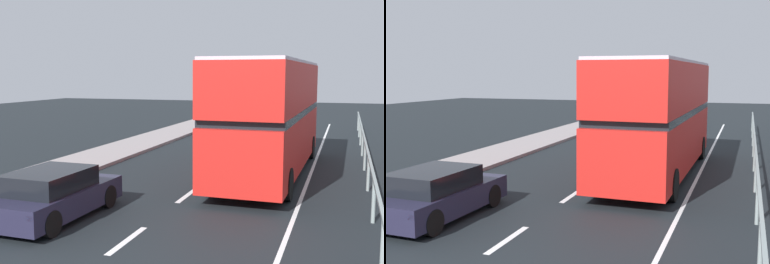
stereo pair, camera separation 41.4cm
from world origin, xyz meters
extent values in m
cube|color=silver|center=(0.00, 4.14, 0.00)|extent=(0.16, 1.92, 0.01)
cube|color=silver|center=(0.00, 8.43, 0.00)|extent=(0.16, 1.92, 0.01)
cube|color=silver|center=(0.00, 12.72, 0.00)|extent=(0.16, 1.92, 0.01)
cube|color=silver|center=(0.00, 17.02, 0.00)|extent=(0.16, 1.92, 0.01)
cube|color=silver|center=(0.00, 21.31, 0.00)|extent=(0.16, 1.92, 0.01)
cube|color=silver|center=(0.00, 25.61, 0.00)|extent=(0.16, 1.92, 0.01)
cube|color=silver|center=(0.00, 29.90, 0.00)|extent=(0.16, 1.92, 0.01)
cube|color=silver|center=(3.43, 9.00, 0.00)|extent=(0.12, 46.00, 0.01)
cube|color=gray|center=(5.38, 9.00, 1.10)|extent=(0.08, 42.00, 0.08)
cylinder|color=gray|center=(5.38, 3.75, 0.55)|extent=(0.10, 0.10, 1.10)
cylinder|color=gray|center=(5.38, 7.25, 0.55)|extent=(0.10, 0.10, 1.10)
cylinder|color=gray|center=(5.38, 10.75, 0.55)|extent=(0.10, 0.10, 1.10)
cylinder|color=gray|center=(5.38, 14.25, 0.55)|extent=(0.10, 0.10, 1.10)
cylinder|color=gray|center=(5.38, 17.75, 0.55)|extent=(0.10, 0.10, 1.10)
cylinder|color=gray|center=(5.38, 21.25, 0.55)|extent=(0.10, 0.10, 1.10)
cylinder|color=gray|center=(5.38, 24.75, 0.55)|extent=(0.10, 0.10, 1.10)
cylinder|color=gray|center=(5.38, 28.25, 0.55)|extent=(0.10, 0.10, 1.10)
cube|color=red|center=(1.93, 12.48, 1.30)|extent=(2.70, 10.71, 1.91)
cube|color=black|center=(1.93, 12.48, 2.38)|extent=(2.71, 10.29, 0.24)
cube|color=red|center=(1.93, 12.48, 3.32)|extent=(2.70, 10.71, 1.65)
cube|color=silver|center=(1.93, 12.48, 4.20)|extent=(2.64, 10.50, 0.10)
cube|color=black|center=(2.02, 17.80, 1.40)|extent=(2.27, 0.08, 1.33)
cube|color=yellow|center=(2.02, 17.80, 3.74)|extent=(1.52, 0.06, 0.28)
cylinder|color=black|center=(0.83, 16.44, 0.50)|extent=(0.30, 1.00, 1.00)
cylinder|color=black|center=(3.16, 16.40, 0.50)|extent=(0.30, 1.00, 1.00)
cylinder|color=black|center=(0.71, 8.76, 0.50)|extent=(0.30, 1.00, 1.00)
cylinder|color=black|center=(3.03, 8.73, 0.50)|extent=(0.30, 1.00, 1.00)
cube|color=#222037|center=(-2.56, 5.12, 0.49)|extent=(1.91, 4.10, 0.62)
cube|color=black|center=(-2.57, 4.92, 1.05)|extent=(1.65, 2.27, 0.51)
cube|color=red|center=(-1.81, 3.11, 0.64)|extent=(0.16, 0.06, 0.12)
cylinder|color=black|center=(-3.35, 6.47, 0.32)|extent=(0.22, 0.64, 0.64)
cylinder|color=black|center=(-1.70, 6.43, 0.32)|extent=(0.22, 0.64, 0.64)
cylinder|color=black|center=(-1.77, 3.77, 0.32)|extent=(0.22, 0.64, 0.64)
cube|color=maroon|center=(-2.18, 24.36, 0.48)|extent=(1.80, 4.04, 0.60)
cube|color=black|center=(-2.18, 24.16, 1.07)|extent=(1.57, 2.23, 0.57)
cube|color=red|center=(-2.98, 22.39, 0.63)|extent=(0.16, 0.06, 0.12)
cube|color=red|center=(-1.42, 22.37, 0.63)|extent=(0.16, 0.06, 0.12)
cylinder|color=black|center=(-2.97, 25.68, 0.32)|extent=(0.21, 0.64, 0.64)
cylinder|color=black|center=(-1.36, 25.67, 0.32)|extent=(0.21, 0.64, 0.64)
cylinder|color=black|center=(-2.99, 23.06, 0.32)|extent=(0.21, 0.64, 0.64)
cylinder|color=black|center=(-1.39, 23.04, 0.32)|extent=(0.21, 0.64, 0.64)
camera|label=1|loc=(4.66, -5.34, 3.77)|focal=44.52mm
camera|label=2|loc=(5.06, -5.21, 3.77)|focal=44.52mm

